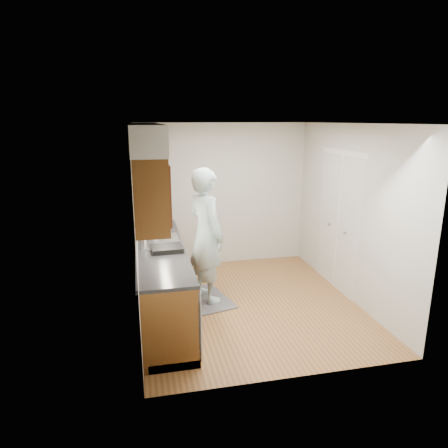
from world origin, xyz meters
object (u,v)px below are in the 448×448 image
Objects in this scene: person at (206,227)px; dish_rack at (167,249)px; soap_bottle_b at (163,223)px; steel_can at (165,225)px; soap_bottle_a at (155,223)px.

dish_rack is (-0.58, -0.48, -0.13)m from person.
soap_bottle_b is 1.07m from dish_rack.
person is 0.77m from dish_rack.
soap_bottle_b is 0.07m from steel_can.
person is at bearing -46.23° from soap_bottle_b.
soap_bottle_a is (-0.68, 0.43, -0.02)m from person.
steel_can is at bearing 84.70° from dish_rack.
person is at bearing -45.56° from steel_can.
soap_bottle_b reaches higher than steel_can.
person is 0.76m from steel_can.
dish_rack is (-0.06, -1.02, -0.04)m from steel_can.
steel_can is 0.35× the size of dish_rack.
soap_bottle_b is (0.12, 0.16, -0.04)m from soap_bottle_a.
person is at bearing 37.11° from dish_rack.
steel_can reaches higher than dish_rack.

